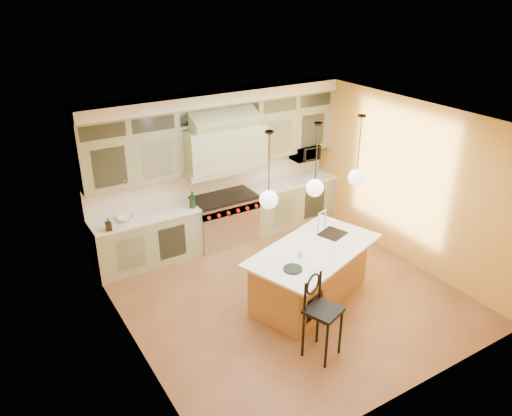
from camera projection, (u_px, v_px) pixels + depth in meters
floor at (287, 295)px, 8.14m from camera, size 5.00×5.00×0.00m
ceiling at (293, 121)px, 6.92m from camera, size 5.00×5.00×0.00m
wall_back at (214, 166)px, 9.46m from camera, size 5.00×0.00×5.00m
wall_front at (418, 297)px, 5.59m from camera, size 5.00×0.00×5.00m
wall_left at (129, 259)px, 6.34m from camera, size 0.00×5.00×5.00m
wall_right at (407, 182)px, 8.71m from camera, size 0.00×5.00×5.00m
back_cabinetry at (221, 171)px, 9.26m from camera, size 5.00×0.77×2.90m
range at (224, 219)px, 9.59m from camera, size 1.20×0.74×0.96m
kitchen_island at (311, 273)px, 7.87m from camera, size 2.47×1.83×1.35m
counter_stool at (321, 311)px, 6.58m from camera, size 0.55×0.55×1.22m
microwave at (305, 153)px, 10.19m from camera, size 0.54×0.37×0.30m
oil_bottle_a at (192, 200)px, 8.91m from camera, size 0.13×0.14×0.31m
oil_bottle_b at (108, 224)px, 8.12m from camera, size 0.10×0.10×0.22m
fruit_bowl at (125, 218)px, 8.50m from camera, size 0.32×0.32×0.07m
cup at (300, 255)px, 7.41m from camera, size 0.10×0.10×0.08m
pendant_left at (269, 198)px, 6.86m from camera, size 0.26×0.26×1.11m
pendant_center at (315, 186)px, 7.24m from camera, size 0.26×0.26×1.11m
pendant_right at (357, 176)px, 7.62m from camera, size 0.26×0.26×1.11m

